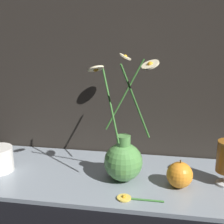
% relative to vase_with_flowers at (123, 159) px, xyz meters
% --- Properties ---
extents(ground_plane, '(6.00, 6.00, 0.00)m').
position_rel_vase_with_flowers_xyz_m(ground_plane, '(-0.05, 0.02, -0.08)').
color(ground_plane, black).
extents(shelf, '(0.79, 0.33, 0.01)m').
position_rel_vase_with_flowers_xyz_m(shelf, '(-0.05, 0.02, -0.07)').
color(shelf, gray).
rests_on(shelf, ground_plane).
extents(vase_with_flowers, '(0.19, 0.22, 0.35)m').
position_rel_vase_with_flowers_xyz_m(vase_with_flowers, '(0.00, 0.00, 0.00)').
color(vase_with_flowers, '#59994C').
rests_on(vase_with_flowers, shelf).
extents(orange_fruit, '(0.07, 0.07, 0.08)m').
position_rel_vase_with_flowers_xyz_m(orange_fruit, '(0.15, -0.01, -0.03)').
color(orange_fruit, orange).
rests_on(orange_fruit, shelf).
extents(loose_daisy, '(0.12, 0.04, 0.01)m').
position_rel_vase_with_flowers_xyz_m(loose_daisy, '(0.03, -0.10, -0.06)').
color(loose_daisy, '#3D7A33').
rests_on(loose_daisy, shelf).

